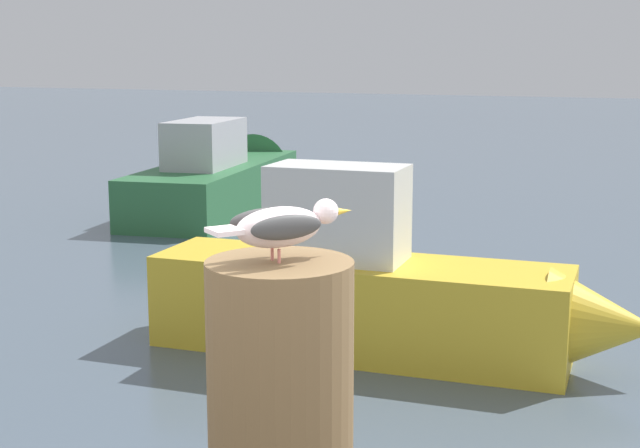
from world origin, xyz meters
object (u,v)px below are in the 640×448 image
at_px(seagull, 281,225).
at_px(boat_yellow, 391,295).
at_px(mooring_post, 281,435).
at_px(boat_green, 229,176).

bearing_deg(seagull, boat_yellow, 106.41).
xyz_separation_m(mooring_post, boat_yellow, (-1.75, 5.97, -1.29)).
xyz_separation_m(seagull, boat_yellow, (-1.76, 5.96, -1.83)).
bearing_deg(boat_yellow, boat_green, 128.65).
distance_m(seagull, boat_yellow, 6.48).
distance_m(boat_green, boat_yellow, 9.23).
height_order(mooring_post, boat_yellow, mooring_post).
distance_m(mooring_post, boat_yellow, 6.35).
height_order(mooring_post, boat_green, mooring_post).
bearing_deg(mooring_post, boat_green, 119.70).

